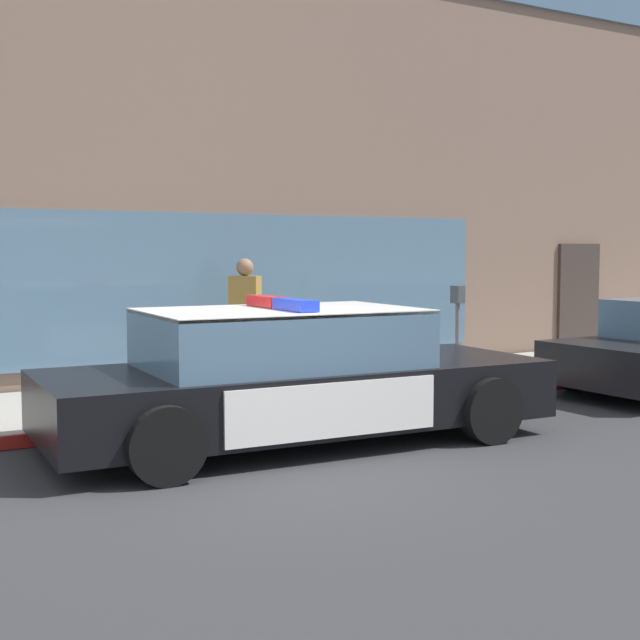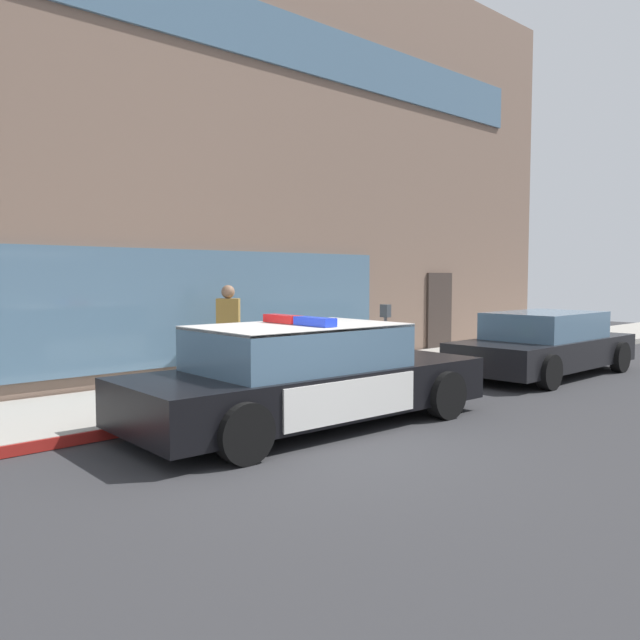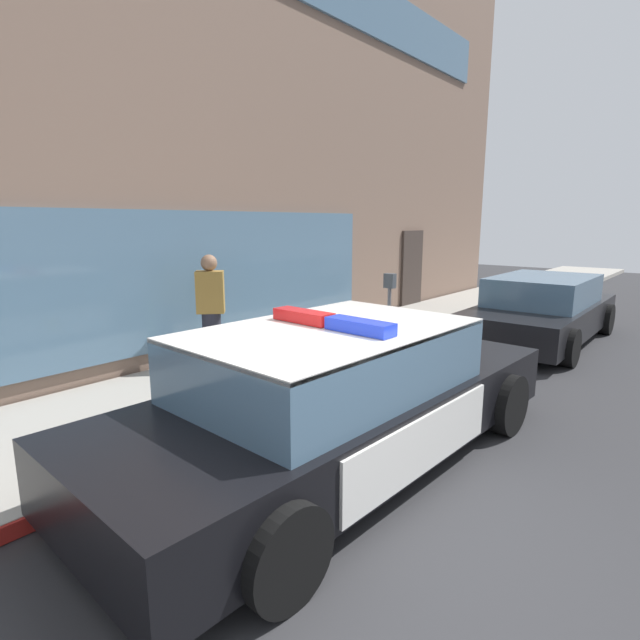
% 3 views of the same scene
% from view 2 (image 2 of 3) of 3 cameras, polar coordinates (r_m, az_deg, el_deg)
% --- Properties ---
extents(ground, '(48.00, 48.00, 0.00)m').
position_cam_2_polar(ground, '(7.67, -1.85, -11.40)').
color(ground, '#303033').
extents(sidewalk, '(48.00, 2.66, 0.15)m').
position_cam_2_polar(sidewalk, '(10.30, -14.07, -7.10)').
color(sidewalk, '#A39E93').
rests_on(sidewalk, ground).
extents(curb_red_paint, '(28.80, 0.04, 0.14)m').
position_cam_2_polar(curb_red_paint, '(9.17, -9.97, -8.42)').
color(curb_red_paint, maroon).
rests_on(curb_red_paint, ground).
extents(storefront_building, '(22.73, 9.81, 9.40)m').
position_cam_2_polar(storefront_building, '(16.85, -18.48, 12.86)').
color(storefront_building, '#7A6051').
rests_on(storefront_building, ground).
extents(police_cruiser, '(5.24, 2.29, 1.49)m').
position_cam_2_polar(police_cruiser, '(8.72, -1.17, -4.95)').
color(police_cruiser, black).
rests_on(police_cruiser, ground).
extents(fire_hydrant, '(0.34, 0.39, 0.73)m').
position_cam_2_polar(fire_hydrant, '(11.06, -1.68, -3.99)').
color(fire_hydrant, '#4C994C').
rests_on(fire_hydrant, sidewalk).
extents(car_down_street, '(4.68, 2.03, 1.29)m').
position_cam_2_polar(car_down_street, '(13.89, 19.22, -2.04)').
color(car_down_street, black).
rests_on(car_down_street, ground).
extents(pedestrian_on_sidewalk, '(0.47, 0.46, 1.71)m').
position_cam_2_polar(pedestrian_on_sidewalk, '(11.67, -8.09, -1.09)').
color(pedestrian_on_sidewalk, '#23232D').
rests_on(pedestrian_on_sidewalk, sidewalk).
extents(parking_meter, '(0.12, 0.18, 1.34)m').
position_cam_2_polar(parking_meter, '(12.16, 5.80, -0.55)').
color(parking_meter, slate).
rests_on(parking_meter, sidewalk).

